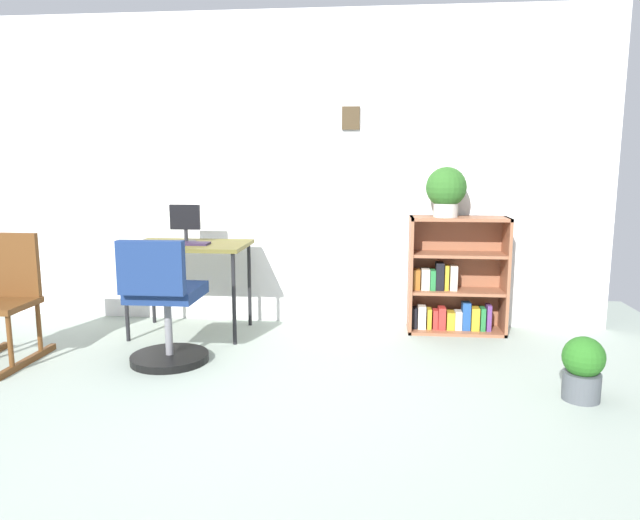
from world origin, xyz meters
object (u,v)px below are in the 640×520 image
(monitor, at_px, (185,223))
(bookshelf_low, at_px, (454,281))
(desk, at_px, (189,251))
(keyboard, at_px, (186,243))
(potted_plant_floor, at_px, (583,367))
(potted_plant_on_shelf, at_px, (446,190))
(rocking_chair, at_px, (3,297))
(office_chair, at_px, (164,310))

(monitor, bearing_deg, bookshelf_low, 6.14)
(desk, height_order, bookshelf_low, bookshelf_low)
(keyboard, xyz_separation_m, bookshelf_low, (2.06, 0.34, -0.32))
(potted_plant_floor, bearing_deg, potted_plant_on_shelf, 116.55)
(keyboard, bearing_deg, desk, 90.44)
(bookshelf_low, bearing_deg, desk, -172.50)
(keyboard, relative_size, potted_plant_floor, 0.97)
(desk, distance_m, rocking_chair, 1.30)
(keyboard, bearing_deg, office_chair, -84.50)
(bookshelf_low, bearing_deg, monitor, -173.86)
(bookshelf_low, bearing_deg, office_chair, -153.17)
(monitor, relative_size, keyboard, 0.83)
(monitor, height_order, bookshelf_low, monitor)
(office_chair, xyz_separation_m, rocking_chair, (-1.11, -0.01, 0.07))
(monitor, bearing_deg, potted_plant_floor, -22.81)
(bookshelf_low, xyz_separation_m, potted_plant_on_shelf, (-0.09, -0.05, 0.72))
(keyboard, xyz_separation_m, office_chair, (0.06, -0.66, -0.35))
(keyboard, xyz_separation_m, potted_plant_on_shelf, (1.97, 0.29, 0.40))
(bookshelf_low, bearing_deg, potted_plant_floor, -67.65)
(potted_plant_floor, bearing_deg, desk, 157.74)
(desk, bearing_deg, potted_plant_on_shelf, 6.36)
(potted_plant_on_shelf, relative_size, potted_plant_floor, 1.04)
(potted_plant_on_shelf, bearing_deg, monitor, -175.05)
(desk, height_order, rocking_chair, rocking_chair)
(office_chair, distance_m, potted_plant_on_shelf, 2.26)
(potted_plant_on_shelf, bearing_deg, bookshelf_low, 29.30)
(office_chair, bearing_deg, monitor, 97.47)
(desk, height_order, keyboard, keyboard)
(desk, distance_m, potted_plant_on_shelf, 2.03)
(desk, height_order, potted_plant_floor, desk)
(keyboard, relative_size, office_chair, 0.41)
(keyboard, xyz_separation_m, rocking_chair, (-1.04, -0.68, -0.28))
(desk, height_order, office_chair, office_chair)
(desk, xyz_separation_m, monitor, (-0.04, 0.05, 0.22))
(desk, bearing_deg, bookshelf_low, 7.50)
(bookshelf_low, height_order, potted_plant_on_shelf, potted_plant_on_shelf)
(rocking_chair, distance_m, potted_plant_floor, 3.67)
(monitor, distance_m, potted_plant_floor, 2.95)
(monitor, bearing_deg, rocking_chair, -141.62)
(office_chair, bearing_deg, keyboard, 95.50)
(rocking_chair, bearing_deg, keyboard, 32.96)
(desk, bearing_deg, potted_plant_floor, -22.26)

